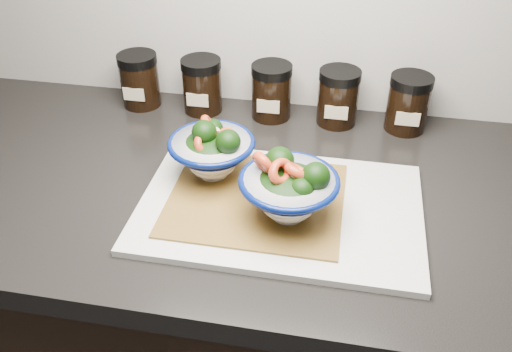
% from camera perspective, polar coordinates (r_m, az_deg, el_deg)
% --- Properties ---
extents(countertop, '(3.50, 0.60, 0.04)m').
position_cam_1_polar(countertop, '(0.94, 4.50, -2.40)').
color(countertop, black).
rests_on(countertop, cabinet).
extents(cutting_board, '(0.45, 0.30, 0.01)m').
position_cam_1_polar(cutting_board, '(0.87, 2.53, -3.33)').
color(cutting_board, silver).
rests_on(cutting_board, countertop).
extents(bamboo_mat, '(0.28, 0.24, 0.00)m').
position_cam_1_polar(bamboo_mat, '(0.88, -0.00, -2.43)').
color(bamboo_mat, olive).
rests_on(bamboo_mat, cutting_board).
extents(bowl_left, '(0.15, 0.15, 0.11)m').
position_cam_1_polar(bowl_left, '(0.91, -4.63, 2.65)').
color(bowl_left, white).
rests_on(bowl_left, bamboo_mat).
extents(bowl_right, '(0.15, 0.15, 0.12)m').
position_cam_1_polar(bowl_right, '(0.82, 3.51, -1.43)').
color(bowl_right, white).
rests_on(bowl_right, bamboo_mat).
extents(spice_jar_a, '(0.08, 0.08, 0.11)m').
position_cam_1_polar(spice_jar_a, '(1.18, -12.16, 9.86)').
color(spice_jar_a, black).
rests_on(spice_jar_a, countertop).
extents(spice_jar_b, '(0.08, 0.08, 0.11)m').
position_cam_1_polar(spice_jar_b, '(1.13, -5.70, 9.48)').
color(spice_jar_b, black).
rests_on(spice_jar_b, countertop).
extents(spice_jar_c, '(0.08, 0.08, 0.11)m').
position_cam_1_polar(spice_jar_c, '(1.10, 1.64, 8.90)').
color(spice_jar_c, black).
rests_on(spice_jar_c, countertop).
extents(spice_jar_d, '(0.08, 0.08, 0.11)m').
position_cam_1_polar(spice_jar_d, '(1.09, 8.64, 8.22)').
color(spice_jar_d, black).
rests_on(spice_jar_d, countertop).
extents(spice_jar_e, '(0.08, 0.08, 0.11)m').
position_cam_1_polar(spice_jar_e, '(1.10, 15.72, 7.40)').
color(spice_jar_e, black).
rests_on(spice_jar_e, countertop).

